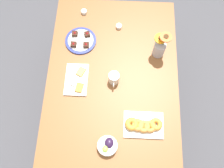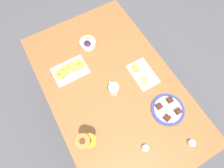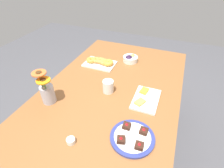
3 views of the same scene
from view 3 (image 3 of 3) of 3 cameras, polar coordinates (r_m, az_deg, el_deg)
name	(u,v)px [view 3 (image 3 of 3)]	position (r m, az deg, el deg)	size (l,w,h in m)	color
ground_plane	(112,145)	(1.88, 0.00, -19.28)	(6.00, 6.00, 0.00)	#4C4C51
dining_table	(112,97)	(1.39, 0.00, -4.13)	(1.60, 1.00, 0.74)	brown
coffee_mug	(108,86)	(1.27, -1.25, -0.71)	(0.12, 0.08, 0.09)	white
grape_bowl	(130,59)	(1.67, 5.99, 8.24)	(0.14, 0.14, 0.07)	white
cheese_platter	(146,99)	(1.25, 10.92, -4.73)	(0.26, 0.17, 0.03)	white
croissant_platter	(100,62)	(1.62, -3.87, 7.16)	(0.19, 0.28, 0.05)	white
jam_cup_berry	(71,141)	(1.02, -13.29, -17.55)	(0.05, 0.05, 0.03)	white
dessert_plate	(132,137)	(1.02, 6.67, -16.87)	(0.25, 0.25, 0.05)	navy
flower_vase	(47,92)	(1.24, -20.42, -2.47)	(0.11, 0.12, 0.24)	#B2B2BC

